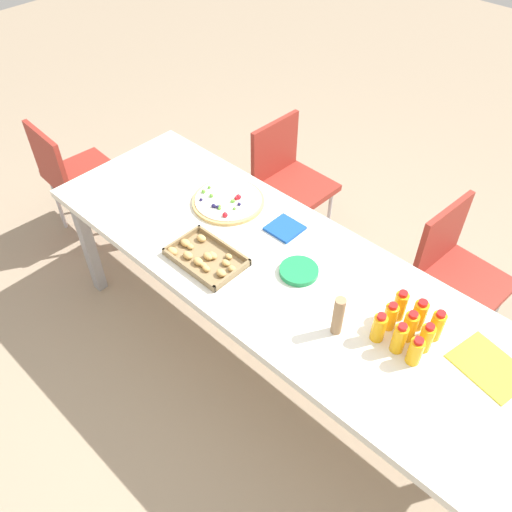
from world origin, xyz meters
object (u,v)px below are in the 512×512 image
at_px(chair_end, 72,172).
at_px(napkin_stack, 285,228).
at_px(paper_folder, 489,367).
at_px(juice_bottle_8, 379,328).
at_px(chair_near_right, 288,176).
at_px(juice_bottle_0, 437,326).
at_px(juice_bottle_2, 400,305).
at_px(snack_tray, 205,257).
at_px(cardboard_tube, 338,316).
at_px(juice_bottle_7, 399,338).
at_px(juice_bottle_5, 390,316).
at_px(juice_bottle_4, 410,326).
at_px(plate_stack, 299,271).
at_px(juice_bottle_6, 415,351).
at_px(juice_bottle_3, 426,338).
at_px(fruit_pizza, 228,201).
at_px(chair_near_left, 454,269).
at_px(party_table, 281,277).
at_px(juice_bottle_1, 419,315).

distance_m(chair_end, napkin_stack, 1.54).
bearing_deg(paper_folder, juice_bottle_8, 24.70).
distance_m(chair_near_right, juice_bottle_0, 1.51).
distance_m(chair_end, juice_bottle_2, 2.20).
relative_size(snack_tray, napkin_stack, 2.29).
bearing_deg(cardboard_tube, paper_folder, -153.67).
bearing_deg(juice_bottle_8, juice_bottle_7, -174.85).
bearing_deg(juice_bottle_2, juice_bottle_8, 89.86).
xyz_separation_m(juice_bottle_2, juice_bottle_8, (0.00, 0.15, -0.00)).
distance_m(juice_bottle_5, juice_bottle_8, 0.08).
bearing_deg(paper_folder, snack_tray, 15.92).
bearing_deg(juice_bottle_5, juice_bottle_0, -153.93).
relative_size(juice_bottle_8, cardboard_tube, 0.75).
height_order(juice_bottle_4, juice_bottle_7, juice_bottle_4).
bearing_deg(plate_stack, cardboard_tube, 155.28).
height_order(juice_bottle_0, juice_bottle_6, juice_bottle_0).
relative_size(juice_bottle_4, juice_bottle_8, 1.06).
bearing_deg(juice_bottle_5, snack_tray, 16.80).
distance_m(napkin_stack, cardboard_tube, 0.63).
xyz_separation_m(snack_tray, plate_stack, (-0.36, -0.23, -0.00)).
bearing_deg(cardboard_tube, juice_bottle_8, -149.34).
xyz_separation_m(chair_end, plate_stack, (-1.72, -0.11, 0.26)).
relative_size(juice_bottle_2, snack_tray, 0.43).
distance_m(chair_end, snack_tray, 1.39).
bearing_deg(juice_bottle_3, chair_end, 3.26).
distance_m(juice_bottle_2, juice_bottle_5, 0.07).
relative_size(juice_bottle_0, plate_stack, 0.85).
bearing_deg(fruit_pizza, juice_bottle_5, 173.74).
xyz_separation_m(snack_tray, napkin_stack, (-0.13, -0.40, -0.01)).
relative_size(chair_near_left, chair_end, 1.00).
height_order(party_table, chair_end, chair_end).
relative_size(juice_bottle_1, juice_bottle_4, 1.01).
bearing_deg(juice_bottle_1, juice_bottle_4, 92.30).
xyz_separation_m(chair_near_right, juice_bottle_8, (-1.16, 0.83, 0.31)).
distance_m(chair_end, plate_stack, 1.74).
xyz_separation_m(chair_end, juice_bottle_5, (-2.17, -0.13, 0.30)).
relative_size(plate_stack, napkin_stack, 1.15).
relative_size(chair_near_right, juice_bottle_6, 6.28).
bearing_deg(paper_folder, chair_end, 5.09).
distance_m(chair_near_left, fruit_pizza, 1.20).
height_order(juice_bottle_1, fruit_pizza, juice_bottle_1).
bearing_deg(juice_bottle_4, chair_near_left, -81.22).
xyz_separation_m(chair_near_left, chair_near_right, (1.13, -0.02, 0.00)).
bearing_deg(juice_bottle_0, party_table, 10.07).
bearing_deg(paper_folder, juice_bottle_5, 14.05).
bearing_deg(juice_bottle_1, chair_end, 5.27).
bearing_deg(juice_bottle_3, juice_bottle_8, 27.28).
bearing_deg(chair_end, juice_bottle_4, 7.00).
distance_m(fruit_pizza, napkin_stack, 0.34).
bearing_deg(paper_folder, juice_bottle_3, 22.84).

